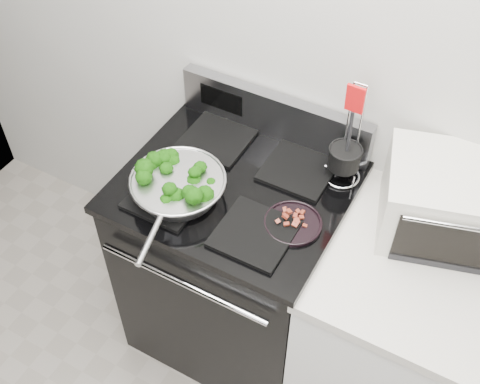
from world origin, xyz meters
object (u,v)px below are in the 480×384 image
Objects in this scene: skillet at (178,186)px; utensil_holder at (344,162)px; toaster_oven at (454,202)px; gas_range at (236,261)px; bacon_plate at (293,221)px.

utensil_holder is (0.45, 0.36, 0.02)m from skillet.
toaster_oven is at bearing 7.72° from skillet.
toaster_oven is (0.39, -0.03, 0.03)m from utensil_holder.
gas_range reaches higher than bacon_plate.
bacon_plate is at bearing -2.94° from skillet.
gas_range is at bearing 178.38° from toaster_oven.
skillet reaches higher than bacon_plate.
gas_range is 0.55m from bacon_plate.
skillet is at bearing -174.58° from toaster_oven.
gas_range reaches higher than skillet.
skillet is at bearing -139.40° from utensil_holder.
gas_range is at bearing 33.68° from skillet.
bacon_plate is (0.26, -0.07, 0.48)m from gas_range.
utensil_holder is 0.78× the size of toaster_oven.
utensil_holder is (0.06, 0.28, 0.05)m from bacon_plate.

